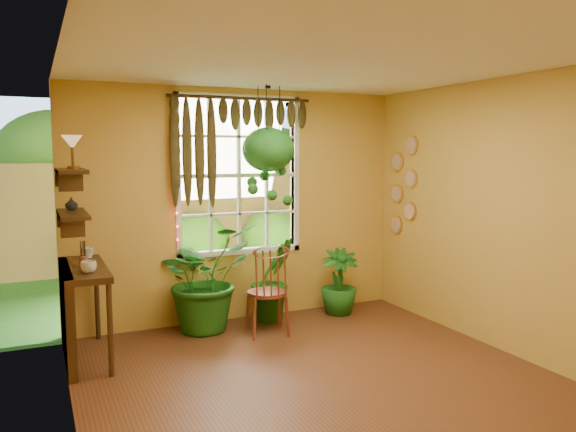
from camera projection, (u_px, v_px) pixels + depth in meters
name	position (u px, v px, depth m)	size (l,w,h in m)	color
floor	(332.00, 389.00, 4.69)	(4.50, 4.50, 0.00)	brown
ceiling	(335.00, 58.00, 4.38)	(4.50, 4.50, 0.00)	white
wall_back	(240.00, 205.00, 6.57)	(4.00, 4.00, 0.00)	gold
wall_left	(69.00, 247.00, 3.71)	(4.50, 4.50, 0.00)	gold
wall_right	(517.00, 218.00, 5.35)	(4.50, 4.50, 0.00)	gold
window	(239.00, 175.00, 6.56)	(1.52, 0.10, 1.86)	white
valance_vine	(235.00, 125.00, 6.35)	(1.70, 0.12, 1.10)	#3E2510
string_lights	(176.00, 172.00, 6.15)	(0.03, 0.03, 1.54)	#FF2633
wall_plates	(403.00, 186.00, 6.94)	(0.04, 0.32, 1.10)	beige
counter_ledge	(73.00, 304.00, 5.28)	(0.40, 1.20, 0.90)	#3E2510
shelf_lower	(73.00, 214.00, 5.20)	(0.25, 0.90, 0.04)	#3E2510
shelf_upper	(71.00, 171.00, 5.16)	(0.25, 0.90, 0.04)	#3E2510
backyard	(171.00, 188.00, 10.85)	(14.00, 10.00, 12.00)	#1E5518
windsor_chair	(268.00, 304.00, 6.08)	(0.49, 0.51, 1.15)	brown
potted_plant_left	(205.00, 277.00, 6.21)	(1.06, 0.92, 1.18)	#165316
potted_plant_mid	(273.00, 279.00, 6.58)	(0.54, 0.44, 0.99)	#165316
potted_plant_right	(339.00, 282.00, 6.85)	(0.44, 0.44, 0.79)	#165316
hanging_basket	(268.00, 156.00, 6.23)	(0.58, 0.58, 1.35)	black
cup_a	(89.00, 267.00, 4.99)	(0.14, 0.14, 0.11)	silver
cup_b	(88.00, 253.00, 5.71)	(0.11, 0.11, 0.11)	beige
brush_jar	(83.00, 254.00, 5.26)	(0.09, 0.09, 0.31)	brown
shelf_vase	(71.00, 204.00, 5.39)	(0.12, 0.12, 0.12)	#B2AD99
tiffany_lamp	(72.00, 144.00, 5.04)	(0.18, 0.18, 0.30)	brown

